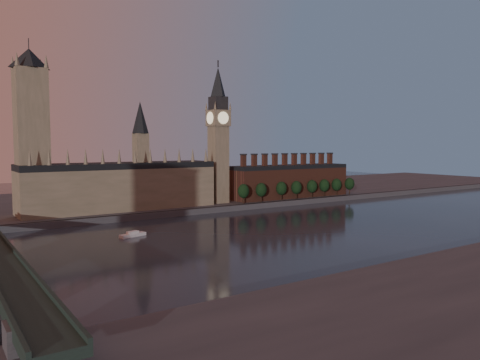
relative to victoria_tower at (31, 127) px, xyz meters
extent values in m
plane|color=black|center=(120.00, -115.00, -59.09)|extent=(900.00, 900.00, 0.00)
cube|color=#47474C|center=(120.00, -25.00, -57.09)|extent=(900.00, 4.00, 4.00)
cube|color=#47474C|center=(120.00, 65.00, -57.09)|extent=(900.00, 180.00, 4.00)
cube|color=gray|center=(55.00, 0.00, -41.09)|extent=(130.00, 30.00, 28.00)
cube|color=black|center=(55.00, 0.00, -25.09)|extent=(130.00, 30.00, 4.00)
cube|color=gray|center=(70.00, 0.00, -15.09)|extent=(9.00, 9.00, 24.00)
cone|color=black|center=(70.00, 0.00, 7.91)|extent=(12.00, 12.00, 22.00)
cone|color=gray|center=(-4.00, -14.00, -18.09)|extent=(2.60, 2.60, 10.00)
cone|color=gray|center=(6.73, -14.00, -18.09)|extent=(2.60, 2.60, 10.00)
cone|color=gray|center=(17.45, -14.00, -18.09)|extent=(2.60, 2.60, 10.00)
cone|color=gray|center=(28.18, -14.00, -18.09)|extent=(2.60, 2.60, 10.00)
cone|color=gray|center=(38.91, -14.00, -18.09)|extent=(2.60, 2.60, 10.00)
cone|color=gray|center=(49.64, -14.00, -18.09)|extent=(2.60, 2.60, 10.00)
cone|color=gray|center=(60.36, -14.00, -18.09)|extent=(2.60, 2.60, 10.00)
cone|color=gray|center=(71.09, -14.00, -18.09)|extent=(2.60, 2.60, 10.00)
cone|color=gray|center=(81.82, -14.00, -18.09)|extent=(2.60, 2.60, 10.00)
cone|color=gray|center=(92.55, -14.00, -18.09)|extent=(2.60, 2.60, 10.00)
cone|color=gray|center=(103.27, -14.00, -18.09)|extent=(2.60, 2.60, 10.00)
cone|color=gray|center=(114.00, -14.00, -18.09)|extent=(2.60, 2.60, 10.00)
cube|color=gray|center=(0.00, 0.00, -10.09)|extent=(18.00, 18.00, 90.00)
cone|color=black|center=(0.00, 0.00, 40.91)|extent=(24.00, 24.00, 12.00)
cylinder|color=#232326|center=(0.00, 0.00, 46.91)|extent=(0.50, 0.50, 12.00)
cone|color=gray|center=(-8.00, -8.00, 38.91)|extent=(3.00, 3.00, 8.00)
cone|color=gray|center=(8.00, -8.00, 38.91)|extent=(3.00, 3.00, 8.00)
cone|color=gray|center=(-8.00, 8.00, 38.91)|extent=(3.00, 3.00, 8.00)
cone|color=gray|center=(8.00, 8.00, 38.91)|extent=(3.00, 3.00, 8.00)
cube|color=gray|center=(130.00, -5.00, -26.09)|extent=(12.00, 12.00, 58.00)
cube|color=gray|center=(130.00, -5.00, 8.91)|extent=(14.00, 14.00, 12.00)
cube|color=#232326|center=(130.00, -5.00, 19.91)|extent=(11.00, 11.00, 10.00)
cone|color=black|center=(130.00, -5.00, 35.91)|extent=(13.00, 13.00, 22.00)
cylinder|color=#232326|center=(130.00, -5.00, 49.41)|extent=(1.00, 1.00, 5.00)
cylinder|color=beige|center=(130.00, -12.20, 8.91)|extent=(9.00, 0.50, 9.00)
cylinder|color=beige|center=(130.00, 2.20, 8.91)|extent=(9.00, 0.50, 9.00)
cylinder|color=beige|center=(122.80, -5.00, 8.91)|extent=(0.50, 9.00, 9.00)
cylinder|color=beige|center=(137.20, -5.00, 8.91)|extent=(0.50, 9.00, 9.00)
cone|color=gray|center=(123.50, -11.50, 17.91)|extent=(2.00, 2.00, 6.00)
cone|color=gray|center=(136.50, -11.50, 17.91)|extent=(2.00, 2.00, 6.00)
cone|color=gray|center=(123.50, 1.50, 17.91)|extent=(2.00, 2.00, 6.00)
cone|color=gray|center=(136.50, 1.50, 17.91)|extent=(2.00, 2.00, 6.00)
cube|color=brown|center=(200.00, -5.00, -43.09)|extent=(110.00, 25.00, 24.00)
cube|color=black|center=(200.00, -5.00, -29.59)|extent=(110.00, 25.00, 3.00)
cube|color=brown|center=(153.00, -5.00, -23.59)|extent=(3.50, 3.50, 9.00)
cube|color=#232326|center=(153.00, -5.00, -18.59)|extent=(4.20, 4.20, 1.00)
cube|color=brown|center=(163.44, -5.00, -23.59)|extent=(3.50, 3.50, 9.00)
cube|color=#232326|center=(163.44, -5.00, -18.59)|extent=(4.20, 4.20, 1.00)
cube|color=brown|center=(173.89, -5.00, -23.59)|extent=(3.50, 3.50, 9.00)
cube|color=#232326|center=(173.89, -5.00, -18.59)|extent=(4.20, 4.20, 1.00)
cube|color=brown|center=(184.33, -5.00, -23.59)|extent=(3.50, 3.50, 9.00)
cube|color=#232326|center=(184.33, -5.00, -18.59)|extent=(4.20, 4.20, 1.00)
cube|color=brown|center=(194.78, -5.00, -23.59)|extent=(3.50, 3.50, 9.00)
cube|color=#232326|center=(194.78, -5.00, -18.59)|extent=(4.20, 4.20, 1.00)
cube|color=brown|center=(205.22, -5.00, -23.59)|extent=(3.50, 3.50, 9.00)
cube|color=#232326|center=(205.22, -5.00, -18.59)|extent=(4.20, 4.20, 1.00)
cube|color=brown|center=(215.67, -5.00, -23.59)|extent=(3.50, 3.50, 9.00)
cube|color=#232326|center=(215.67, -5.00, -18.59)|extent=(4.20, 4.20, 1.00)
cube|color=brown|center=(226.11, -5.00, -23.59)|extent=(3.50, 3.50, 9.00)
cube|color=#232326|center=(226.11, -5.00, -18.59)|extent=(4.20, 4.20, 1.00)
cube|color=brown|center=(236.56, -5.00, -23.59)|extent=(3.50, 3.50, 9.00)
cube|color=#232326|center=(236.56, -5.00, -18.59)|extent=(4.20, 4.20, 1.00)
cube|color=brown|center=(247.00, -5.00, -23.59)|extent=(3.50, 3.50, 9.00)
cube|color=#232326|center=(247.00, -5.00, -18.59)|extent=(4.20, 4.20, 1.00)
cylinder|color=black|center=(142.19, -20.94, -52.09)|extent=(0.80, 0.80, 6.00)
ellipsoid|color=black|center=(142.19, -20.94, -45.59)|extent=(8.60, 8.60, 10.75)
cylinder|color=black|center=(159.05, -20.48, -52.09)|extent=(0.80, 0.80, 6.00)
ellipsoid|color=black|center=(159.05, -20.48, -45.59)|extent=(8.60, 8.60, 10.75)
cylinder|color=black|center=(179.70, -19.66, -52.09)|extent=(0.80, 0.80, 6.00)
ellipsoid|color=black|center=(179.70, -19.66, -45.59)|extent=(8.60, 8.60, 10.75)
cylinder|color=black|center=(194.36, -20.82, -52.09)|extent=(0.80, 0.80, 6.00)
ellipsoid|color=black|center=(194.36, -20.82, -45.59)|extent=(8.60, 8.60, 10.75)
cylinder|color=black|center=(211.75, -20.36, -52.09)|extent=(0.80, 0.80, 6.00)
ellipsoid|color=black|center=(211.75, -20.36, -45.59)|extent=(8.60, 8.60, 10.75)
cylinder|color=black|center=(225.76, -20.45, -52.09)|extent=(0.80, 0.80, 6.00)
ellipsoid|color=black|center=(225.76, -20.45, -45.59)|extent=(8.60, 8.60, 10.75)
cylinder|color=black|center=(240.15, -20.55, -52.09)|extent=(0.80, 0.80, 6.00)
ellipsoid|color=black|center=(240.15, -20.55, -45.59)|extent=(8.60, 8.60, 10.75)
cylinder|color=black|center=(257.14, -19.76, -52.09)|extent=(0.80, 0.80, 6.00)
ellipsoid|color=black|center=(257.14, -19.76, -45.59)|extent=(8.60, 8.60, 10.75)
cube|color=#1C2C26|center=(-29.50, -120.00, -48.19)|extent=(1.00, 200.00, 1.30)
cube|color=#47474C|center=(-35.00, -200.00, -52.09)|extent=(14.00, 8.00, 6.00)
cylinder|color=#232326|center=(-35.00, -200.00, -55.21)|extent=(8.00, 8.00, 7.75)
cylinder|color=#232326|center=(-35.00, -166.00, -55.21)|extent=(8.00, 8.00, 7.75)
cube|color=white|center=(34.58, -74.93, -58.26)|extent=(14.99, 7.69, 1.65)
cube|color=white|center=(34.58, -74.93, -56.82)|extent=(6.76, 4.57, 1.24)
camera|label=1|loc=(-54.24, -308.10, -10.46)|focal=35.00mm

